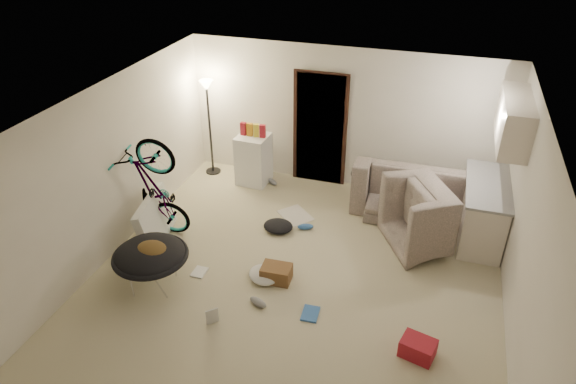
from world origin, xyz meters
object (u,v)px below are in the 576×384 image
(sofa, at_px, (423,194))
(bicycle, at_px, (158,210))
(kitchen_counter, at_px, (483,211))
(armchair, at_px, (439,221))
(tv_box, at_px, (155,220))
(drink_case_b, at_px, (418,348))
(mini_fridge, at_px, (254,159))
(juicer, at_px, (274,270))
(saucer_chair, at_px, (151,261))
(floor_lamp, at_px, (208,108))
(drink_case_a, at_px, (276,273))

(sofa, distance_m, bicycle, 4.29)
(kitchen_counter, distance_m, armchair, 0.72)
(sofa, relative_size, tv_box, 2.13)
(tv_box, height_order, drink_case_b, tv_box)
(bicycle, distance_m, mini_fridge, 2.19)
(drink_case_b, bearing_deg, tv_box, 178.38)
(mini_fridge, relative_size, juicer, 3.92)
(kitchen_counter, bearing_deg, saucer_chair, -148.42)
(floor_lamp, distance_m, juicer, 3.51)
(sofa, distance_m, mini_fridge, 3.05)
(saucer_chair, height_order, juicer, saucer_chair)
(tv_box, relative_size, drink_case_b, 2.79)
(mini_fridge, distance_m, drink_case_b, 4.65)
(armchair, bearing_deg, drink_case_b, 148.87)
(sofa, xyz_separation_m, saucer_chair, (-3.30, -3.04, 0.09))
(sofa, relative_size, saucer_chair, 2.28)
(armchair, xyz_separation_m, mini_fridge, (-3.34, 0.92, 0.08))
(floor_lamp, bearing_deg, armchair, -13.65)
(mini_fridge, bearing_deg, drink_case_b, -41.78)
(floor_lamp, height_order, drink_case_a, floor_lamp)
(armchair, bearing_deg, floor_lamp, 46.71)
(floor_lamp, xyz_separation_m, tv_box, (0.10, -2.25, -0.95))
(sofa, bearing_deg, drink_case_b, 93.41)
(bicycle, xyz_separation_m, saucer_chair, (0.52, -1.09, -0.04))
(mini_fridge, xyz_separation_m, tv_box, (-0.78, -2.15, -0.10))
(drink_case_b, bearing_deg, kitchen_counter, 90.08)
(bicycle, bearing_deg, drink_case_b, -108.19)
(sofa, bearing_deg, saucer_chair, 41.88)
(kitchen_counter, xyz_separation_m, drink_case_a, (-2.67, -1.97, -0.32))
(sofa, bearing_deg, drink_case_a, 53.23)
(bicycle, xyz_separation_m, drink_case_b, (4.05, -1.24, -0.35))
(kitchen_counter, height_order, sofa, kitchen_counter)
(sofa, bearing_deg, kitchen_counter, 152.92)
(kitchen_counter, distance_m, drink_case_b, 2.84)
(sofa, height_order, mini_fridge, mini_fridge)
(armchair, bearing_deg, tv_box, 76.96)
(drink_case_a, relative_size, juicer, 1.73)
(armchair, height_order, mini_fridge, mini_fridge)
(floor_lamp, height_order, sofa, floor_lamp)
(juicer, bearing_deg, sofa, 52.14)
(saucer_chair, bearing_deg, drink_case_b, -2.39)
(sofa, height_order, tv_box, tv_box)
(kitchen_counter, distance_m, sofa, 1.02)
(armchair, distance_m, juicer, 2.62)
(mini_fridge, distance_m, juicer, 2.76)
(sofa, bearing_deg, tv_box, 27.46)
(saucer_chair, bearing_deg, drink_case_a, 21.90)
(drink_case_b, relative_size, juicer, 1.65)
(kitchen_counter, height_order, drink_case_a, kitchen_counter)
(tv_box, height_order, drink_case_a, tv_box)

